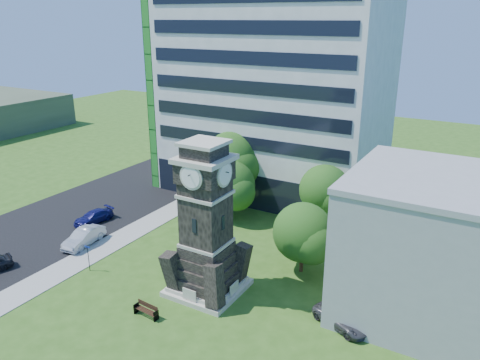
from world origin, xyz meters
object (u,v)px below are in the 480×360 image
Objects in this scene: clock_tower at (206,230)px; park_bench at (147,310)px; car_street_north at (94,217)px; street_sign at (88,255)px; car_street_mid at (84,237)px; car_east_lot at (343,318)px.

park_bench is (-1.89, -5.12, -4.74)m from clock_tower.
street_sign is at bearing -36.12° from car_street_north.
car_street_mid is 2.37× the size of park_bench.
street_sign reaches higher than park_bench.
clock_tower reaches higher than car_east_lot.
car_street_north is 18.60m from park_bench.
car_street_mid is 1.08× the size of car_street_north.
park_bench is at bearing -32.15° from car_street_mid.
car_street_mid is 1.95× the size of street_sign.
car_east_lot reaches higher than park_bench.
car_street_mid reaches higher than car_east_lot.
clock_tower reaches higher than street_sign.
car_street_north is 2.19× the size of park_bench.
street_sign reaches higher than car_street_mid.
clock_tower is 2.61× the size of car_street_mid.
street_sign reaches higher than car_east_lot.
car_street_mid is at bearing 113.01° from car_east_lot.
car_street_north reaches higher than park_bench.
car_street_north is 0.99× the size of car_east_lot.
clock_tower reaches higher than car_street_north.
park_bench is at bearing -110.23° from clock_tower.
car_east_lot is at bearing 29.99° from park_bench.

